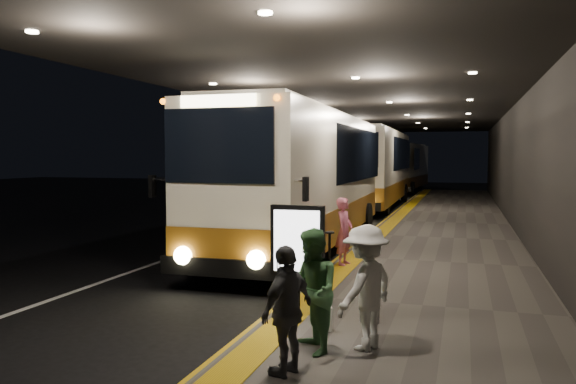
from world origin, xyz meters
The scene contains 19 objects.
ground centered at (0.00, 0.00, 0.00)m, with size 90.00×90.00×0.00m, color black.
lane_line_white centered at (-1.80, 5.00, 0.01)m, with size 0.12×50.00×0.01m, color silver.
kerb_stripe_yellow centered at (2.35, 5.00, 0.01)m, with size 0.18×50.00×0.01m, color gold.
sidewalk centered at (4.75, 5.00, 0.07)m, with size 4.50×50.00×0.15m, color #514C44.
tactile_strip centered at (2.85, 5.00, 0.16)m, with size 0.50×50.00×0.01m, color gold.
terminal_wall centered at (7.00, 5.00, 3.00)m, with size 0.10×50.00×6.00m, color black.
support_columns centered at (-1.50, 4.00, 2.20)m, with size 0.80×24.80×4.40m.
canopy centered at (2.50, 5.00, 4.60)m, with size 9.00×50.00×0.40m, color black.
coach_main centered at (1.04, 2.82, 1.80)m, with size 2.77×12.12×3.76m.
coach_second centered at (0.95, 16.20, 1.85)m, with size 2.74×12.27×3.85m.
coach_third centered at (1.10, 29.07, 1.64)m, with size 2.96×11.03×3.42m.
passenger_boarding centered at (2.80, -0.16, 0.92)m, with size 0.56×0.37×1.54m, color #D4637F.
passenger_waiting_green centered at (3.57, -5.88, 0.94)m, with size 0.76×0.47×1.57m, color #417643.
passenger_waiting_white centered at (4.19, -5.54, 0.95)m, with size 1.03×0.48×1.60m, color silver.
passenger_waiting_grey centered at (3.48, -6.64, 0.89)m, with size 0.87×0.44×1.48m, color #494A4E.
bag_polka centered at (4.06, -4.41, 0.32)m, with size 0.27×0.12×0.33m, color black.
bag_plain centered at (3.48, -4.98, 0.32)m, with size 0.27×0.16×0.34m, color beige.
info_sign centered at (3.00, -4.59, 1.32)m, with size 0.83×0.15×1.74m.
stanchion_post centered at (2.93, -2.19, 0.66)m, with size 0.05×0.05×1.02m, color black.
Camera 1 is at (5.36, -12.59, 2.63)m, focal length 35.00 mm.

